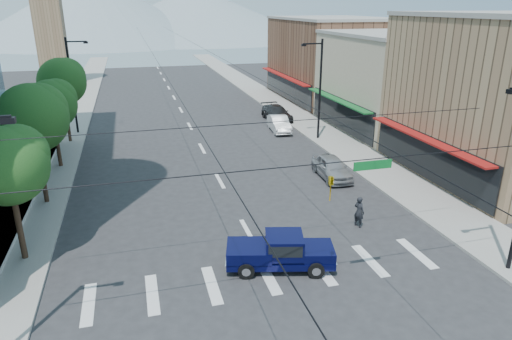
# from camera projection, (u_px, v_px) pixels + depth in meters

# --- Properties ---
(ground) EXTENTS (160.00, 160.00, 0.00)m
(ground) POSITION_uv_depth(u_px,v_px,m) (282.00, 295.00, 19.61)
(ground) COLOR #28282B
(ground) RESTS_ON ground
(sidewalk_left) EXTENTS (4.00, 120.00, 0.15)m
(sidewalk_left) POSITION_uv_depth(u_px,v_px,m) (75.00, 112.00, 52.86)
(sidewalk_left) COLOR gray
(sidewalk_left) RESTS_ON ground
(sidewalk_right) EXTENTS (4.00, 120.00, 0.15)m
(sidewalk_right) POSITION_uv_depth(u_px,v_px,m) (272.00, 101.00, 58.83)
(sidewalk_right) COLOR gray
(sidewalk_right) RESTS_ON ground
(shop_near) EXTENTS (12.00, 14.00, 11.00)m
(shop_near) POSITION_uv_depth(u_px,v_px,m) (511.00, 100.00, 31.78)
(shop_near) COLOR #8C6B4C
(shop_near) RESTS_ON ground
(shop_mid) EXTENTS (12.00, 14.00, 9.00)m
(shop_mid) POSITION_uv_depth(u_px,v_px,m) (399.00, 83.00, 44.81)
(shop_mid) COLOR tan
(shop_mid) RESTS_ON ground
(shop_far) EXTENTS (12.00, 18.00, 10.00)m
(shop_far) POSITION_uv_depth(u_px,v_px,m) (332.00, 60.00, 59.15)
(shop_far) COLOR brown
(shop_far) RESTS_ON ground
(clock_tower) EXTENTS (4.80, 4.80, 20.40)m
(clock_tower) POSITION_uv_depth(u_px,v_px,m) (47.00, 13.00, 68.08)
(clock_tower) COLOR #8C6B4C
(clock_tower) RESTS_ON ground
(mountain_left) EXTENTS (80.00, 80.00, 22.00)m
(mountain_left) POSITION_uv_depth(u_px,v_px,m) (93.00, 7.00, 148.11)
(mountain_left) COLOR gray
(mountain_left) RESTS_ON ground
(mountain_right) EXTENTS (90.00, 90.00, 18.00)m
(mountain_right) POSITION_uv_depth(u_px,v_px,m) (196.00, 13.00, 166.56)
(mountain_right) COLOR gray
(mountain_right) RESTS_ON ground
(tree_near) EXTENTS (3.65, 3.64, 6.71)m
(tree_near) POSITION_uv_depth(u_px,v_px,m) (11.00, 163.00, 20.68)
(tree_near) COLOR black
(tree_near) RESTS_ON ground
(tree_midnear) EXTENTS (4.09, 4.09, 7.52)m
(tree_midnear) POSITION_uv_depth(u_px,v_px,m) (35.00, 116.00, 26.82)
(tree_midnear) COLOR black
(tree_midnear) RESTS_ON ground
(tree_midfar) EXTENTS (3.65, 3.64, 6.71)m
(tree_midfar) POSITION_uv_depth(u_px,v_px,m) (53.00, 103.00, 33.37)
(tree_midfar) COLOR black
(tree_midfar) RESTS_ON ground
(tree_far) EXTENTS (4.09, 4.09, 7.52)m
(tree_far) POSITION_uv_depth(u_px,v_px,m) (63.00, 80.00, 39.51)
(tree_far) COLOR black
(tree_far) RESTS_ON ground
(signal_rig) EXTENTS (21.80, 0.20, 9.00)m
(signal_rig) POSITION_uv_depth(u_px,v_px,m) (298.00, 205.00, 17.17)
(signal_rig) COLOR black
(signal_rig) RESTS_ON ground
(lamp_pole_nw) EXTENTS (2.00, 0.25, 9.00)m
(lamp_pole_nw) POSITION_uv_depth(u_px,v_px,m) (73.00, 82.00, 42.47)
(lamp_pole_nw) COLOR black
(lamp_pole_nw) RESTS_ON ground
(lamp_pole_ne) EXTENTS (2.00, 0.25, 9.00)m
(lamp_pole_ne) POSITION_uv_depth(u_px,v_px,m) (319.00, 86.00, 40.52)
(lamp_pole_ne) COLOR black
(lamp_pole_ne) RESTS_ON ground
(pickup_truck) EXTENTS (5.37, 3.00, 1.72)m
(pickup_truck) POSITION_uv_depth(u_px,v_px,m) (280.00, 251.00, 21.32)
(pickup_truck) COLOR black
(pickup_truck) RESTS_ON ground
(pedestrian) EXTENTS (0.66, 0.77, 1.79)m
(pedestrian) POSITION_uv_depth(u_px,v_px,m) (359.00, 212.00, 25.37)
(pedestrian) COLOR black
(pedestrian) RESTS_ON ground
(parked_car_near) EXTENTS (2.04, 4.66, 1.56)m
(parked_car_near) POSITION_uv_depth(u_px,v_px,m) (332.00, 167.00, 32.65)
(parked_car_near) COLOR #9B9C9F
(parked_car_near) RESTS_ON ground
(parked_car_mid) EXTENTS (2.02, 4.74, 1.52)m
(parked_car_mid) POSITION_uv_depth(u_px,v_px,m) (279.00, 124.00, 44.70)
(parked_car_mid) COLOR white
(parked_car_mid) RESTS_ON ground
(parked_car_far) EXTENTS (2.44, 5.48, 1.56)m
(parked_car_far) POSITION_uv_depth(u_px,v_px,m) (277.00, 113.00, 48.96)
(parked_car_far) COLOR #272729
(parked_car_far) RESTS_ON ground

